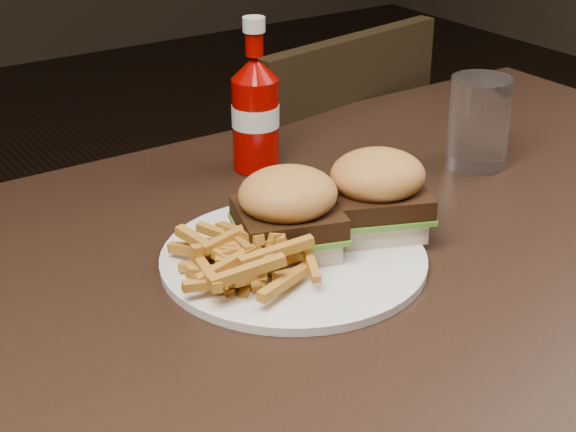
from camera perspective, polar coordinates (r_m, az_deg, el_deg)
dining_table at (r=0.96m, az=6.69°, el=-2.91°), size 1.20×0.80×0.04m
chair_far at (r=1.64m, az=-0.89°, el=-1.66°), size 0.46×0.46×0.04m
plate at (r=0.91m, az=0.35°, el=-2.77°), size 0.28×0.28×0.01m
sandwich_half_a at (r=0.91m, az=-0.01°, el=-1.63°), size 0.11×0.11×0.02m
sandwich_half_b at (r=0.96m, az=5.69°, el=-0.28°), size 0.12×0.11×0.02m
fries_pile at (r=0.86m, az=-2.49°, el=-2.53°), size 0.16×0.16×0.05m
ketchup_bottle at (r=1.12m, az=-2.11°, el=5.95°), size 0.07×0.07×0.12m
tumbler at (r=1.16m, az=12.21°, el=5.79°), size 0.09×0.09×0.12m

